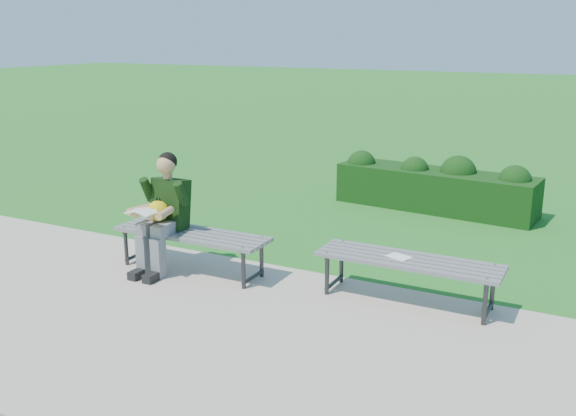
# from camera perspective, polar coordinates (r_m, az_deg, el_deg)

# --- Properties ---
(ground) EXTENTS (80.00, 80.00, 0.00)m
(ground) POSITION_cam_1_polar(r_m,az_deg,el_deg) (7.26, 0.95, -5.61)
(ground) COLOR #2E6814
(ground) RESTS_ON ground
(walkway) EXTENTS (30.00, 3.50, 0.02)m
(walkway) POSITION_cam_1_polar(r_m,az_deg,el_deg) (5.87, -6.76, -10.90)
(walkway) COLOR #A99C8B
(walkway) RESTS_ON ground
(hedge) EXTENTS (3.04, 1.05, 0.84)m
(hedge) POSITION_cam_1_polar(r_m,az_deg,el_deg) (9.93, 13.04, 1.94)
(hedge) COLOR #133A14
(hedge) RESTS_ON ground
(bench_left) EXTENTS (1.80, 0.50, 0.46)m
(bench_left) POSITION_cam_1_polar(r_m,az_deg,el_deg) (7.17, -8.58, -2.55)
(bench_left) COLOR slate
(bench_left) RESTS_ON walkway
(bench_right) EXTENTS (1.80, 0.50, 0.46)m
(bench_right) POSITION_cam_1_polar(r_m,az_deg,el_deg) (6.38, 10.65, -4.90)
(bench_right) COLOR slate
(bench_right) RESTS_ON walkway
(seated_boy) EXTENTS (0.56, 0.76, 1.31)m
(seated_boy) POSITION_cam_1_polar(r_m,az_deg,el_deg) (7.19, -11.05, -0.13)
(seated_boy) COLOR gray
(seated_boy) RESTS_ON walkway
(paper_sheet) EXTENTS (0.26, 0.23, 0.01)m
(paper_sheet) POSITION_cam_1_polar(r_m,az_deg,el_deg) (6.39, 9.82, -4.29)
(paper_sheet) COLOR white
(paper_sheet) RESTS_ON bench_right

